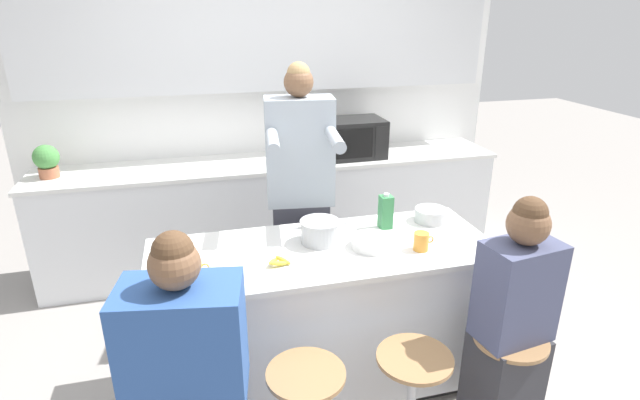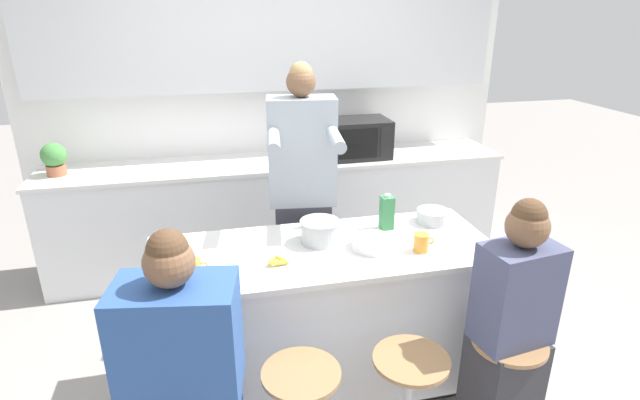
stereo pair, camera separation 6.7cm
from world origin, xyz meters
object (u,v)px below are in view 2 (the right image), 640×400
kitchen_island (323,317)px  person_wrapped_blanket (185,390)px  banana_bunch (277,261)px  juice_carton (387,212)px  cooking_pot (320,231)px  microwave (357,138)px  bar_stool_rightmost (501,393)px  coffee_cup_near (421,243)px  person_seated_near (508,342)px  person_cooking (303,207)px  potted_plant (54,158)px  fruit_bowl (433,216)px  coffee_cup_far (192,268)px

kitchen_island → person_wrapped_blanket: bearing=-139.1°
banana_bunch → juice_carton: (0.68, 0.29, 0.08)m
cooking_pot → microwave: microwave is taller
bar_stool_rightmost → juice_carton: bearing=111.6°
juice_carton → person_wrapped_blanket: bearing=-145.1°
kitchen_island → banana_bunch: (-0.26, -0.12, 0.45)m
cooking_pot → juice_carton: size_ratio=1.44×
cooking_pot → juice_carton: bearing=12.4°
coffee_cup_near → microwave: microwave is taller
banana_bunch → microwave: 1.88m
person_wrapped_blanket → person_seated_near: size_ratio=1.01×
person_cooking → banana_bunch: size_ratio=13.78×
person_wrapped_blanket → microwave: bearing=67.3°
potted_plant → cooking_pot: bearing=-41.5°
kitchen_island → fruit_bowl: 0.88m
coffee_cup_near → juice_carton: juice_carton is taller
bar_stool_rightmost → person_seated_near: bearing=73.3°
cooking_pot → coffee_cup_near: (0.50, -0.22, -0.02)m
kitchen_island → potted_plant: bearing=137.0°
person_seated_near → microwave: bearing=84.5°
person_wrapped_blanket → banana_bunch: 0.74m
microwave → kitchen_island: bearing=-113.2°
coffee_cup_far → microwave: 2.12m
person_wrapped_blanket → juice_carton: 1.44m
microwave → cooking_pot: bearing=-114.3°
banana_bunch → juice_carton: bearing=23.0°
person_cooking → juice_carton: 0.59m
banana_bunch → microwave: (0.91, 1.64, 0.17)m
fruit_bowl → coffee_cup_near: 0.40m
fruit_bowl → microwave: bearing=92.8°
banana_bunch → microwave: size_ratio=0.25×
microwave → coffee_cup_far: bearing=-128.8°
person_seated_near → banana_bunch: 1.17m
person_cooking → cooking_pot: size_ratio=5.88×
person_wrapped_blanket → cooking_pot: size_ratio=4.42×
fruit_bowl → bar_stool_rightmost: bearing=-88.2°
coffee_cup_near → coffee_cup_far: bearing=179.3°
person_cooking → person_seated_near: person_cooking is taller
person_cooking → fruit_bowl: 0.81m
banana_bunch → bar_stool_rightmost: bearing=-27.7°
person_cooking → potted_plant: bearing=157.3°
potted_plant → microwave: bearing=-0.8°
bar_stool_rightmost → kitchen_island: bearing=138.8°
person_cooking → microwave: 1.15m
kitchen_island → fruit_bowl: bearing=14.5°
person_wrapped_blanket → coffee_cup_near: size_ratio=12.03×
kitchen_island → person_seated_near: 0.99m
bar_stool_rightmost → person_seated_near: (0.01, 0.02, 0.29)m
kitchen_island → person_seated_near: (0.75, -0.63, 0.17)m
cooking_pot → person_seated_near: bearing=-43.5°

